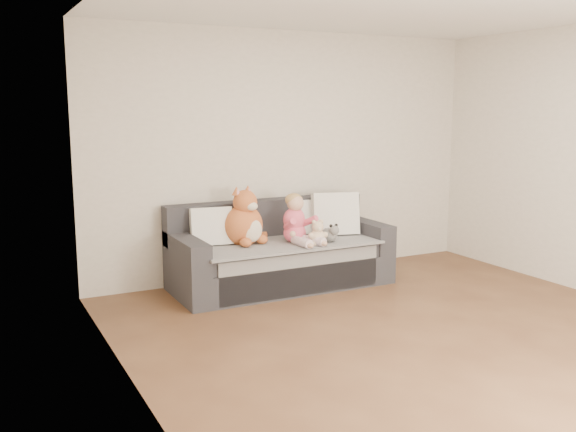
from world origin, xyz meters
The scene contains 10 objects.
room_shell centered at (0.00, 0.42, 1.30)m, with size 5.00×5.00×5.00m.
sofa centered at (-0.34, 2.06, 0.31)m, with size 2.20×0.94×0.85m.
cushion_left centered at (-1.03, 2.16, 0.66)m, with size 0.43×0.24×0.38m.
cushion_right_back centered at (0.14, 2.23, 0.65)m, with size 0.41×0.20×0.37m.
cushion_right_front centered at (0.32, 2.06, 0.69)m, with size 0.53×0.35×0.46m.
toddler centered at (-0.23, 1.88, 0.68)m, with size 0.35×0.51×0.50m.
plush_cat centered at (-0.71, 2.07, 0.69)m, with size 0.48×0.47×0.60m.
teddy_bear centered at (-0.10, 1.69, 0.57)m, with size 0.20×0.15×0.25m.
plush_cow centered at (0.08, 1.75, 0.55)m, with size 0.16×0.24×0.19m.
sippy_cup centered at (-0.14, 1.75, 0.53)m, with size 0.09×0.07×0.10m.
Camera 1 is at (-3.16, -3.65, 1.82)m, focal length 40.00 mm.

